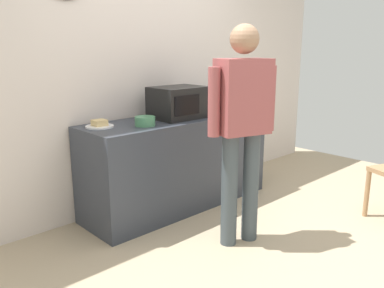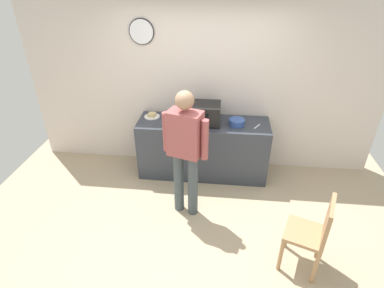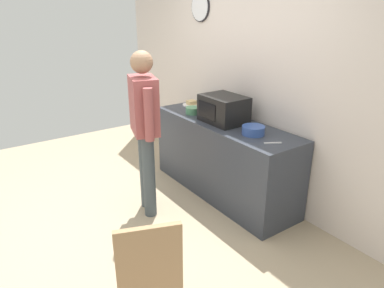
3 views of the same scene
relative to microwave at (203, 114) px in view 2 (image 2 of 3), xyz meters
name	(u,v)px [view 2 (image 2 of 3)]	position (x,y,z in m)	size (l,w,h in m)	color
ground_plane	(191,226)	(-0.05, -1.20, -1.05)	(6.00, 6.00, 0.00)	tan
back_wall	(202,87)	(-0.05, 0.39, 0.26)	(5.40, 0.13, 2.60)	silver
kitchen_counter	(203,148)	(0.01, 0.02, -0.60)	(1.97, 0.62, 0.90)	#333842
microwave	(203,114)	(0.00, 0.00, 0.00)	(0.50, 0.39, 0.30)	black
sandwich_plate	(152,116)	(-0.79, 0.12, -0.13)	(0.24, 0.24, 0.07)	white
salad_bowl	(237,122)	(0.50, -0.02, -0.11)	(0.23, 0.23, 0.09)	#33519E
cereal_bowl	(171,122)	(-0.47, -0.09, -0.11)	(0.18, 0.18, 0.08)	#4C8E60
fork_utensil	(198,114)	(-0.10, 0.29, -0.15)	(0.17, 0.02, 0.01)	silver
spoon_utensil	(257,126)	(0.79, -0.04, -0.15)	(0.17, 0.02, 0.01)	silver
person_standing	(185,147)	(-0.15, -0.91, -0.03)	(0.57, 0.35, 1.73)	#3F4A50
wooden_chair	(313,232)	(1.28, -1.67, -0.52)	(0.51, 0.51, 0.94)	#A87F56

